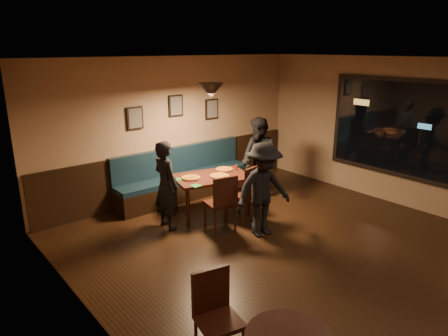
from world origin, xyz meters
The scene contains 28 objects.
floor centered at (0.00, 0.00, 0.00)m, with size 7.00×7.00×0.00m, color black.
ceiling centered at (0.00, 0.00, 2.80)m, with size 7.00×7.00×0.00m, color silver.
wall_back centered at (0.00, 3.50, 1.40)m, with size 6.00×6.00×0.00m, color #8C704F.
wall_left centered at (-3.00, 0.00, 1.40)m, with size 7.00×7.00×0.00m, color #8C704F.
wall_right centered at (3.00, 0.00, 1.40)m, with size 7.00×7.00×0.00m, color #8C704F.
wainscot centered at (0.00, 3.47, 0.50)m, with size 5.88×0.06×1.00m, color black.
booth_bench centered at (0.00, 3.20, 0.50)m, with size 3.00×0.60×1.00m, color #0F232D, non-canonical shape.
window_frame centered at (2.96, 0.50, 1.50)m, with size 0.06×2.56×1.86m, color black.
window_glass centered at (2.93, 0.50, 1.50)m, with size 2.40×2.40×0.00m, color black.
picture_left centered at (-0.90, 3.47, 1.70)m, with size 0.32×0.04×0.42m, color black.
picture_center centered at (0.00, 3.47, 1.85)m, with size 0.32×0.04×0.42m, color black.
picture_right centered at (0.90, 3.47, 1.70)m, with size 0.32×0.04×0.42m, color black.
pendant_lamp centered at (-0.09, 2.22, 2.25)m, with size 0.44×0.44×0.25m, color black.
dining_table centered at (-0.09, 2.22, 0.36)m, with size 1.35×0.87×0.72m, color black.
chair_near_left centered at (-0.43, 1.56, 0.49)m, with size 0.44×0.44×0.99m, color black, non-canonical shape.
chair_near_right centered at (0.11, 1.60, 0.52)m, with size 0.46×0.46×1.03m, color black, non-canonical shape.
diner_left centered at (-1.06, 2.21, 0.76)m, with size 0.55×0.36×1.51m, color black.
diner_right centered at (1.13, 2.25, 0.82)m, with size 0.80×0.62×1.64m, color black.
diner_front centered at (-0.01, 0.98, 0.78)m, with size 1.00×0.58×1.55m, color black.
pizza_a centered at (-0.47, 2.33, 0.74)m, with size 0.33×0.33×0.04m, color #C65A25.
pizza_b centered at (-0.02, 2.09, 0.74)m, with size 0.34×0.34×0.04m, color orange.
pizza_c centered at (0.32, 2.35, 0.74)m, with size 0.32×0.32×0.04m, color orange.
soda_glass centered at (0.52, 1.92, 0.79)m, with size 0.07×0.07×0.14m, color black.
tabasco_bottle centered at (0.47, 2.18, 0.78)m, with size 0.03×0.03×0.13m, color #9C1205.
napkin_a centered at (-0.68, 2.44, 0.72)m, with size 0.14×0.14×0.01m, color #1B672B.
napkin_b centered at (-0.63, 1.96, 0.72)m, with size 0.15×0.15×0.01m, color #217C26.
cutlery_set centered at (-0.15, 1.83, 0.72)m, with size 0.02×0.20×0.00m, color silver.
cafe_chair_far centered at (-2.31, -0.73, 0.45)m, with size 0.40×0.40×0.91m, color black, non-canonical shape.
Camera 1 is at (-4.38, -3.29, 2.96)m, focal length 32.51 mm.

